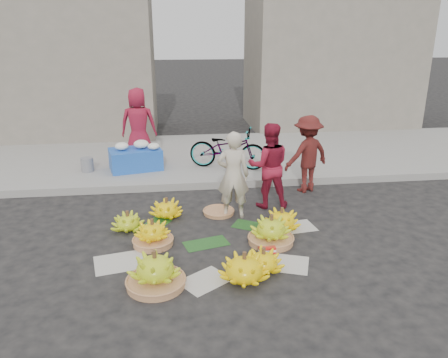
{
  "coord_description": "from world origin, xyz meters",
  "views": [
    {
      "loc": [
        -0.54,
        -5.98,
        3.02
      ],
      "look_at": [
        0.27,
        0.67,
        0.7
      ],
      "focal_mm": 35.0,
      "sensor_mm": 36.0,
      "label": 1
    }
  ],
  "objects": [
    {
      "name": "vendor_cream",
      "position": [
        0.43,
        0.74,
        0.73
      ],
      "size": [
        0.58,
        0.42,
        1.47
      ],
      "primitive_type": "imported",
      "rotation": [
        0.0,
        0.0,
        3.01
      ],
      "color": "beige",
      "rests_on": "ground"
    },
    {
      "name": "bicycle",
      "position": [
        0.65,
        3.06,
        0.56
      ],
      "size": [
        1.11,
        1.79,
        0.89
      ],
      "primitive_type": "imported",
      "rotation": [
        0.0,
        0.0,
        1.24
      ],
      "color": "gray",
      "rests_on": "sidewalk"
    },
    {
      "name": "building_right",
      "position": [
        4.5,
        7.7,
        2.5
      ],
      "size": [
        5.0,
        3.0,
        5.0
      ],
      "primitive_type": "cube",
      "color": "gray",
      "rests_on": "sidewalk"
    },
    {
      "name": "incense_stack",
      "position": [
        0.73,
        -0.61,
        0.06
      ],
      "size": [
        0.24,
        0.08,
        0.1
      ],
      "primitive_type": "cube",
      "rotation": [
        0.0,
        0.0,
        0.02
      ],
      "color": "red",
      "rests_on": "ground"
    },
    {
      "name": "grey_bucket",
      "position": [
        -2.36,
        3.19,
        0.27
      ],
      "size": [
        0.26,
        0.26,
        0.3
      ],
      "primitive_type": "cylinder",
      "color": "slate",
      "rests_on": "sidewalk"
    },
    {
      "name": "banana_bunch_6",
      "position": [
        -1.28,
        0.43,
        0.14
      ],
      "size": [
        0.58,
        0.58,
        0.32
      ],
      "rotation": [
        0.0,
        0.0,
        0.2
      ],
      "color": "#99BF1B",
      "rests_on": "ground"
    },
    {
      "name": "building_left",
      "position": [
        -4.0,
        7.2,
        2.0
      ],
      "size": [
        6.0,
        3.0,
        4.0
      ],
      "primitive_type": "cube",
      "color": "gray",
      "rests_on": "sidewalk"
    },
    {
      "name": "banana_bunch_4",
      "position": [
        0.86,
        -0.28,
        0.2
      ],
      "size": [
        0.72,
        0.72,
        0.46
      ],
      "rotation": [
        0.0,
        0.0,
        0.29
      ],
      "color": "#AC7148",
      "rests_on": "ground"
    },
    {
      "name": "flower_table",
      "position": [
        -1.33,
        3.22,
        0.38
      ],
      "size": [
        1.2,
        0.9,
        0.62
      ],
      "rotation": [
        0.0,
        0.0,
        0.23
      ],
      "color": "blue",
      "rests_on": "sidewalk"
    },
    {
      "name": "banana_bunch_7",
      "position": [
        -0.68,
        0.85,
        0.15
      ],
      "size": [
        0.6,
        0.6,
        0.35
      ],
      "rotation": [
        0.0,
        0.0,
        -0.09
      ],
      "color": "yellow",
      "rests_on": "ground"
    },
    {
      "name": "banana_bunch_0",
      "position": [
        -0.88,
        -0.13,
        0.17
      ],
      "size": [
        0.58,
        0.58,
        0.41
      ],
      "rotation": [
        0.0,
        0.0,
        -0.04
      ],
      "color": "#AC7148",
      "rests_on": "ground"
    },
    {
      "name": "ground",
      "position": [
        0.0,
        0.0,
        0.0
      ],
      "size": [
        80.0,
        80.0,
        0.0
      ],
      "primitive_type": "plane",
      "color": "black",
      "rests_on": "ground"
    },
    {
      "name": "flower_vendor",
      "position": [
        -1.29,
        3.99,
        0.95
      ],
      "size": [
        0.83,
        0.56,
        1.65
      ],
      "primitive_type": "imported",
      "rotation": [
        0.0,
        0.0,
        3.1
      ],
      "color": "#A31930",
      "rests_on": "sidewalk"
    },
    {
      "name": "man_striped",
      "position": [
        2.01,
        1.8,
        0.74
      ],
      "size": [
        1.1,
        0.87,
        1.49
      ],
      "primitive_type": "imported",
      "rotation": [
        0.0,
        0.0,
        3.53
      ],
      "color": "maroon",
      "rests_on": "ground"
    },
    {
      "name": "sidewalk",
      "position": [
        0.0,
        4.3,
        0.06
      ],
      "size": [
        40.0,
        4.0,
        0.12
      ],
      "primitive_type": "cube",
      "color": "gray",
      "rests_on": "ground"
    },
    {
      "name": "banana_bunch_1",
      "position": [
        -0.81,
        -1.24,
        0.21
      ],
      "size": [
        0.83,
        0.83,
        0.49
      ],
      "rotation": [
        0.0,
        0.0,
        -0.39
      ],
      "color": "#AC7148",
      "rests_on": "ground"
    },
    {
      "name": "newspaper_scatter",
      "position": [
        0.0,
        -0.8,
        0.0
      ],
      "size": [
        3.2,
        1.8,
        0.0
      ],
      "primitive_type": null,
      "color": "beige",
      "rests_on": "ground"
    },
    {
      "name": "banana_bunch_2",
      "position": [
        0.58,
        -1.04,
        0.14
      ],
      "size": [
        0.66,
        0.66,
        0.33
      ],
      "rotation": [
        0.0,
        0.0,
        -0.32
      ],
      "color": "yellow",
      "rests_on": "ground"
    },
    {
      "name": "basket_spare",
      "position": [
        0.21,
        0.88,
        0.03
      ],
      "size": [
        0.56,
        0.56,
        0.06
      ],
      "primitive_type": "cylinder",
      "rotation": [
        0.0,
        0.0,
        -0.08
      ],
      "color": "#AC7148",
      "rests_on": "ground"
    },
    {
      "name": "banana_bunch_3",
      "position": [
        0.29,
        -1.25,
        0.18
      ],
      "size": [
        0.67,
        0.67,
        0.4
      ],
      "rotation": [
        0.0,
        0.0,
        0.03
      ],
      "color": "yellow",
      "rests_on": "ground"
    },
    {
      "name": "banana_bunch_5",
      "position": [
        1.13,
        0.17,
        0.16
      ],
      "size": [
        0.66,
        0.66,
        0.36
      ],
      "rotation": [
        0.0,
        0.0,
        0.15
      ],
      "color": "yellow",
      "rests_on": "ground"
    },
    {
      "name": "banana_leaves",
      "position": [
        -0.1,
        0.2,
        0.0
      ],
      "size": [
        2.0,
        1.0,
        0.0
      ],
      "primitive_type": null,
      "color": "#184818",
      "rests_on": "ground"
    },
    {
      "name": "curb",
      "position": [
        0.0,
        2.2,
        0.07
      ],
      "size": [
        40.0,
        0.25,
        0.15
      ],
      "primitive_type": "cube",
      "color": "gray",
      "rests_on": "ground"
    },
    {
      "name": "vendor_red",
      "position": [
        1.11,
        1.12,
        0.75
      ],
      "size": [
        0.78,
        0.63,
        1.51
      ],
      "primitive_type": "imported",
      "rotation": [
        0.0,
        0.0,
        3.06
      ],
      "color": "#A31930",
      "rests_on": "ground"
    }
  ]
}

